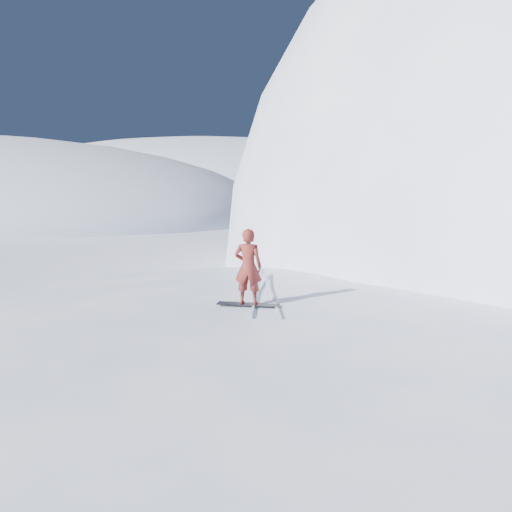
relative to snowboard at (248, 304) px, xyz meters
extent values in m
plane|color=white|center=(1.98, -2.76, -2.41)|extent=(400.00, 400.00, 0.00)
ellipsoid|color=white|center=(2.98, 0.24, -2.41)|extent=(36.00, 28.00, 4.80)
ellipsoid|color=white|center=(-38.02, 107.24, -2.41)|extent=(140.00, 90.00, 36.00)
ellipsoid|color=white|center=(-2.02, -4.76, -2.41)|extent=(6.00, 5.40, 0.80)
ellipsoid|color=white|center=(-0.02, 3.24, -2.41)|extent=(7.00, 6.30, 1.00)
cube|color=black|center=(0.00, 0.00, 0.00)|extent=(1.60, 0.32, 0.03)
imported|color=maroon|center=(0.00, 0.00, 0.97)|extent=(0.70, 0.46, 1.91)
cube|color=silver|center=(-0.11, 1.88, 0.01)|extent=(0.88, 5.95, 0.04)
cube|color=silver|center=(0.24, 1.88, 0.01)|extent=(1.54, 5.83, 0.04)
camera|label=1|loc=(2.40, -10.94, 2.94)|focal=32.00mm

